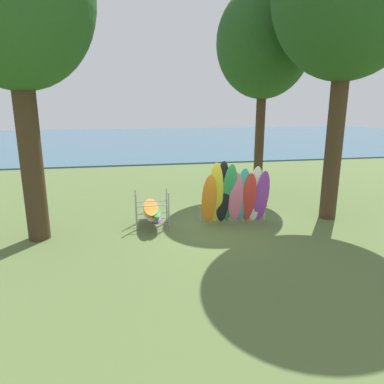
{
  "coord_description": "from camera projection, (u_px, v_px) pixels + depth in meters",
  "views": [
    {
      "loc": [
        -3.17,
        -11.09,
        4.17
      ],
      "look_at": [
        -0.88,
        0.82,
        1.1
      ],
      "focal_mm": 32.77,
      "sensor_mm": 36.0,
      "label": 1
    }
  ],
  "objects": [
    {
      "name": "leaning_board_pile",
      "position": [
        235.0,
        196.0,
        12.28
      ],
      "size": [
        2.49,
        0.86,
        2.32
      ],
      "color": "orange",
      "rests_on": "ground"
    },
    {
      "name": "ground_plane",
      "position": [
        221.0,
        227.0,
        12.16
      ],
      "size": [
        80.0,
        80.0,
        0.0
      ],
      "primitive_type": "plane",
      "color": "#566B38"
    },
    {
      "name": "lake_water",
      "position": [
        151.0,
        139.0,
        41.67
      ],
      "size": [
        80.0,
        36.0,
        0.1
      ],
      "primitive_type": "cube",
      "color": "#38607A",
      "rests_on": "ground"
    },
    {
      "name": "tree_mid_behind",
      "position": [
        264.0,
        44.0,
        15.3
      ],
      "size": [
        4.17,
        4.17,
        9.16
      ],
      "color": "#42301E",
      "rests_on": "ground"
    },
    {
      "name": "board_storage_rack",
      "position": [
        152.0,
        211.0,
        12.2
      ],
      "size": [
        1.15,
        2.13,
        1.25
      ],
      "color": "#9EA0A5",
      "rests_on": "ground"
    }
  ]
}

